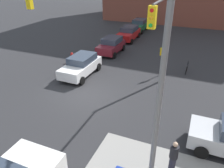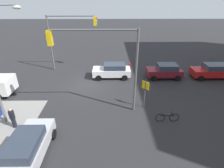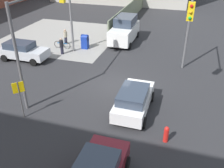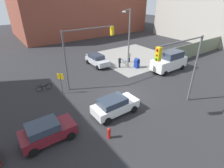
{
  "view_description": "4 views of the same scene",
  "coord_description": "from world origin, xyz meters",
  "px_view_note": "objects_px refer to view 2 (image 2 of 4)",
  "views": [
    {
      "loc": [
        11.35,
        6.71,
        7.71
      ],
      "look_at": [
        0.02,
        1.97,
        1.3
      ],
      "focal_mm": 35.0,
      "sensor_mm": 36.0,
      "label": 1
    },
    {
      "loc": [
        -2.59,
        16.35,
        8.36
      ],
      "look_at": [
        -2.77,
        1.95,
        1.1
      ],
      "focal_mm": 28.0,
      "sensor_mm": 36.0,
      "label": 2
    },
    {
      "loc": [
        -15.36,
        -4.48,
        9.02
      ],
      "look_at": [
        -2.21,
        -0.4,
        1.32
      ],
      "focal_mm": 40.0,
      "sensor_mm": 36.0,
      "label": 3
    },
    {
      "loc": [
        -10.47,
        -12.31,
        9.66
      ],
      "look_at": [
        -1.23,
        0.73,
        1.34
      ],
      "focal_mm": 28.0,
      "sensor_mm": 36.0,
      "label": 4
    }
  ],
  "objects_px": {
    "hatchback_white": "(112,70)",
    "coupe_maroon": "(165,71)",
    "bicycle_at_crosswalk": "(167,117)",
    "fire_hydrant": "(129,66)",
    "traffic_signal_se_corner": "(68,32)",
    "sedan_silver": "(28,147)",
    "hatchback_red": "(213,71)",
    "pedestrian_crossing": "(13,118)",
    "traffic_signal_nw_corner": "(102,55)"
  },
  "relations": [
    {
      "from": "traffic_signal_se_corner",
      "to": "hatchback_red",
      "type": "bearing_deg",
      "value": 170.46
    },
    {
      "from": "traffic_signal_se_corner",
      "to": "pedestrian_crossing",
      "type": "xyz_separation_m",
      "value": [
        1.92,
        11.0,
        -3.84
      ]
    },
    {
      "from": "sedan_silver",
      "to": "hatchback_red",
      "type": "distance_m",
      "value": 19.52
    },
    {
      "from": "fire_hydrant",
      "to": "sedan_silver",
      "type": "distance_m",
      "value": 15.11
    },
    {
      "from": "traffic_signal_se_corner",
      "to": "hatchback_red",
      "type": "xyz_separation_m",
      "value": [
        -16.44,
        2.76,
        -3.8
      ]
    },
    {
      "from": "fire_hydrant",
      "to": "hatchback_red",
      "type": "xyz_separation_m",
      "value": [
        -9.16,
        2.46,
        0.36
      ]
    },
    {
      "from": "bicycle_at_crosswalk",
      "to": "traffic_signal_se_corner",
      "type": "bearing_deg",
      "value": -49.12
    },
    {
      "from": "fire_hydrant",
      "to": "bicycle_at_crosswalk",
      "type": "relative_size",
      "value": 0.54
    },
    {
      "from": "hatchback_red",
      "to": "pedestrian_crossing",
      "type": "height_order",
      "value": "hatchback_red"
    },
    {
      "from": "traffic_signal_nw_corner",
      "to": "traffic_signal_se_corner",
      "type": "height_order",
      "value": "same"
    },
    {
      "from": "hatchback_white",
      "to": "coupe_maroon",
      "type": "xyz_separation_m",
      "value": [
        -5.91,
        0.17,
        -0.0
      ]
    },
    {
      "from": "hatchback_white",
      "to": "fire_hydrant",
      "type": "bearing_deg",
      "value": -134.01
    },
    {
      "from": "hatchback_red",
      "to": "fire_hydrant",
      "type": "bearing_deg",
      "value": -15.06
    },
    {
      "from": "traffic_signal_se_corner",
      "to": "fire_hydrant",
      "type": "distance_m",
      "value": 8.4
    },
    {
      "from": "traffic_signal_nw_corner",
      "to": "hatchback_red",
      "type": "height_order",
      "value": "traffic_signal_nw_corner"
    },
    {
      "from": "coupe_maroon",
      "to": "hatchback_red",
      "type": "bearing_deg",
      "value": 179.29
    },
    {
      "from": "traffic_signal_se_corner",
      "to": "coupe_maroon",
      "type": "height_order",
      "value": "traffic_signal_se_corner"
    },
    {
      "from": "fire_hydrant",
      "to": "pedestrian_crossing",
      "type": "xyz_separation_m",
      "value": [
        9.2,
        10.7,
        0.33
      ]
    },
    {
      "from": "coupe_maroon",
      "to": "sedan_silver",
      "type": "height_order",
      "value": "same"
    },
    {
      "from": "traffic_signal_nw_corner",
      "to": "traffic_signal_se_corner",
      "type": "xyz_separation_m",
      "value": [
        4.35,
        -9.0,
        -0.03
      ]
    },
    {
      "from": "coupe_maroon",
      "to": "fire_hydrant",
      "type": "bearing_deg",
      "value": -32.53
    },
    {
      "from": "fire_hydrant",
      "to": "sedan_silver",
      "type": "xyz_separation_m",
      "value": [
        7.02,
        13.37,
        0.36
      ]
    },
    {
      "from": "fire_hydrant",
      "to": "hatchback_red",
      "type": "height_order",
      "value": "hatchback_red"
    },
    {
      "from": "bicycle_at_crosswalk",
      "to": "traffic_signal_nw_corner",
      "type": "bearing_deg",
      "value": -17.56
    },
    {
      "from": "traffic_signal_se_corner",
      "to": "sedan_silver",
      "type": "height_order",
      "value": "traffic_signal_se_corner"
    },
    {
      "from": "fire_hydrant",
      "to": "coupe_maroon",
      "type": "xyz_separation_m",
      "value": [
        -3.76,
        2.4,
        0.36
      ]
    },
    {
      "from": "pedestrian_crossing",
      "to": "bicycle_at_crosswalk",
      "type": "distance_m",
      "value": 11.02
    },
    {
      "from": "traffic_signal_nw_corner",
      "to": "coupe_maroon",
      "type": "bearing_deg",
      "value": -136.74
    },
    {
      "from": "sedan_silver",
      "to": "traffic_signal_se_corner",
      "type": "bearing_deg",
      "value": -88.91
    },
    {
      "from": "pedestrian_crossing",
      "to": "bicycle_at_crosswalk",
      "type": "bearing_deg",
      "value": -16.34
    },
    {
      "from": "pedestrian_crossing",
      "to": "sedan_silver",
      "type": "bearing_deg",
      "value": -69.82
    },
    {
      "from": "hatchback_red",
      "to": "bicycle_at_crosswalk",
      "type": "relative_size",
      "value": 2.53
    },
    {
      "from": "coupe_maroon",
      "to": "hatchback_red",
      "type": "distance_m",
      "value": 5.4
    },
    {
      "from": "coupe_maroon",
      "to": "pedestrian_crossing",
      "type": "bearing_deg",
      "value": 32.64
    },
    {
      "from": "traffic_signal_se_corner",
      "to": "coupe_maroon",
      "type": "relative_size",
      "value": 1.69
    },
    {
      "from": "traffic_signal_se_corner",
      "to": "hatchback_white",
      "type": "distance_m",
      "value": 6.87
    },
    {
      "from": "traffic_signal_nw_corner",
      "to": "bicycle_at_crosswalk",
      "type": "xyz_separation_m",
      "value": [
        -4.74,
        1.5,
        -4.33
      ]
    },
    {
      "from": "traffic_signal_se_corner",
      "to": "hatchback_red",
      "type": "relative_size",
      "value": 1.47
    },
    {
      "from": "hatchback_white",
      "to": "bicycle_at_crosswalk",
      "type": "bearing_deg",
      "value": 116.35
    },
    {
      "from": "bicycle_at_crosswalk",
      "to": "hatchback_white",
      "type": "bearing_deg",
      "value": -63.65
    },
    {
      "from": "hatchback_white",
      "to": "pedestrian_crossing",
      "type": "height_order",
      "value": "hatchback_white"
    },
    {
      "from": "coupe_maroon",
      "to": "hatchback_red",
      "type": "xyz_separation_m",
      "value": [
        -5.4,
        0.07,
        0.0
      ]
    },
    {
      "from": "traffic_signal_se_corner",
      "to": "hatchback_white",
      "type": "xyz_separation_m",
      "value": [
        -5.14,
        2.52,
        -3.81
      ]
    },
    {
      "from": "hatchback_white",
      "to": "bicycle_at_crosswalk",
      "type": "xyz_separation_m",
      "value": [
        -3.95,
        7.98,
        -0.5
      ]
    },
    {
      "from": "sedan_silver",
      "to": "traffic_signal_nw_corner",
      "type": "bearing_deg",
      "value": -131.16
    },
    {
      "from": "fire_hydrant",
      "to": "sedan_silver",
      "type": "height_order",
      "value": "sedan_silver"
    },
    {
      "from": "coupe_maroon",
      "to": "sedan_silver",
      "type": "bearing_deg",
      "value": 45.51
    },
    {
      "from": "fire_hydrant",
      "to": "hatchback_white",
      "type": "xyz_separation_m",
      "value": [
        2.15,
        2.22,
        0.36
      ]
    },
    {
      "from": "sedan_silver",
      "to": "bicycle_at_crosswalk",
      "type": "height_order",
      "value": "sedan_silver"
    },
    {
      "from": "pedestrian_crossing",
      "to": "bicycle_at_crosswalk",
      "type": "relative_size",
      "value": 0.9
    }
  ]
}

